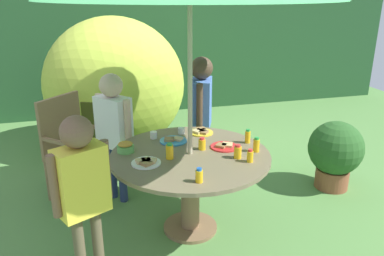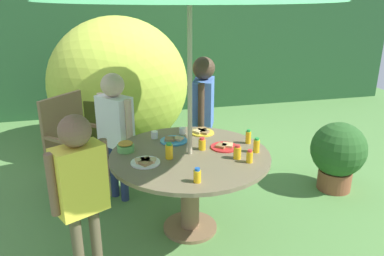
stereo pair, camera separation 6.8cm
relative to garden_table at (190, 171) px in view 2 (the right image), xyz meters
The scene contains 23 objects.
ground_plane 0.56m from the garden_table, ahead, with size 10.00×10.00×0.02m, color #548442.
hedge_backdrop 3.78m from the garden_table, 90.00° to the left, with size 9.00×0.70×1.81m, color #234C28.
garden_table is the anchor object (origin of this frame).
wooden_chair 1.32m from the garden_table, 136.53° to the left, with size 0.68×0.69×0.99m.
dome_tent 2.09m from the garden_table, 102.21° to the left, with size 2.10×2.10×1.66m.
potted_plant 1.65m from the garden_table, 11.91° to the left, with size 0.55×0.55×0.71m.
child_in_blue_shirt 0.99m from the garden_table, 68.37° to the left, with size 0.30×0.42×1.32m.
child_in_white_shirt 0.90m from the garden_table, 129.48° to the left, with size 0.34×0.36×1.25m.
child_in_yellow_shirt 0.96m from the garden_table, 153.35° to the right, with size 0.38×0.30×1.22m.
snack_bowl 0.56m from the garden_table, 160.79° to the left, with size 0.14×0.14×0.08m.
plate_front_edge 0.42m from the garden_table, 165.03° to the right, with size 0.22×0.22×0.03m.
plate_mid_right 0.35m from the garden_table, ahead, with size 0.23×0.23×0.03m.
plate_far_left 0.50m from the garden_table, 63.01° to the left, with size 0.21×0.21×0.03m.
plate_near_right 0.34m from the garden_table, 104.57° to the left, with size 0.23×0.23×0.03m.
juice_bottle_near_left 0.57m from the garden_table, 10.44° to the right, with size 0.05×0.05×0.12m.
juice_bottle_far_right 0.58m from the garden_table, 10.39° to the left, with size 0.05×0.05×0.12m.
juice_bottle_center_front 0.24m from the garden_table, 27.39° to the left, with size 0.06×0.06×0.10m.
juice_bottle_center_back 0.52m from the garden_table, 33.67° to the right, with size 0.05×0.05×0.10m.
juice_bottle_mid_left 0.28m from the garden_table, 163.92° to the right, with size 0.06×0.06×0.13m.
juice_bottle_back_edge 0.43m from the garden_table, 27.89° to the right, with size 0.06×0.06×0.11m.
juice_bottle_spot_a 0.52m from the garden_table, 97.46° to the right, with size 0.05×0.05×0.10m.
cup_near 0.50m from the garden_table, 119.15° to the left, with size 0.06×0.06×0.06m, color white.
cup_far 0.49m from the garden_table, 85.28° to the left, with size 0.06×0.06×0.06m, color white.
Camera 2 is at (-0.65, -2.74, 1.94)m, focal length 35.87 mm.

